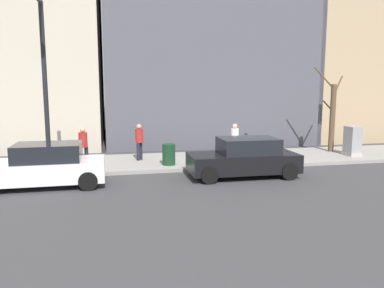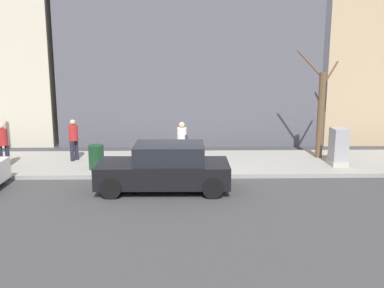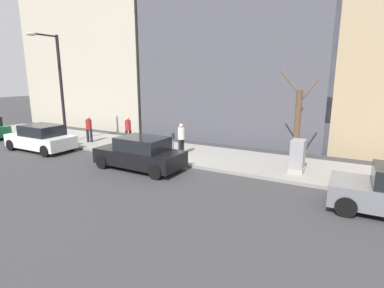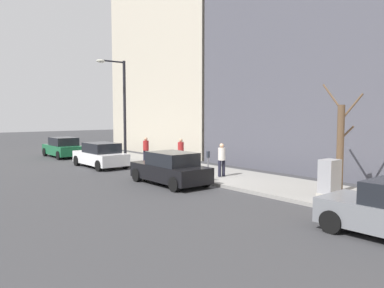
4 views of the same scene
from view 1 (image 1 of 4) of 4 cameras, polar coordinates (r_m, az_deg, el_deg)
ground_plane at (r=16.17m, az=8.16°, el=-3.82°), size 120.00×120.00×0.00m
sidewalk at (r=18.00m, az=5.96°, el=-2.28°), size 4.00×36.00×0.15m
parked_car_black at (r=14.67m, az=7.95°, el=-2.13°), size 1.97×4.22×1.52m
parked_car_white at (r=14.03m, az=-21.58°, el=-3.13°), size 1.96×4.22×1.52m
parking_meter at (r=16.47m, az=8.24°, el=-0.14°), size 0.14×0.10×1.35m
utility_box at (r=19.97m, az=23.25°, el=0.38°), size 0.83×0.61×1.43m
streetlamp at (r=15.30m, az=-21.74°, el=10.13°), size 1.97×0.32×6.50m
bare_tree at (r=20.76m, az=20.57°, el=4.05°), size 1.11×1.73×4.38m
trash_bin at (r=16.13m, az=-3.55°, el=-1.61°), size 0.56×0.56×0.90m
pedestrian_near_meter at (r=17.39m, az=6.50°, el=0.71°), size 0.40×0.36×1.66m
pedestrian_midblock at (r=17.28m, az=-8.04°, el=0.63°), size 0.37×0.36×1.66m
pedestrian_far_corner at (r=16.35m, az=-16.25°, el=-0.06°), size 0.36×0.39×1.66m
office_tower_left at (r=32.54m, az=23.12°, el=14.38°), size 12.54×12.54×14.32m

